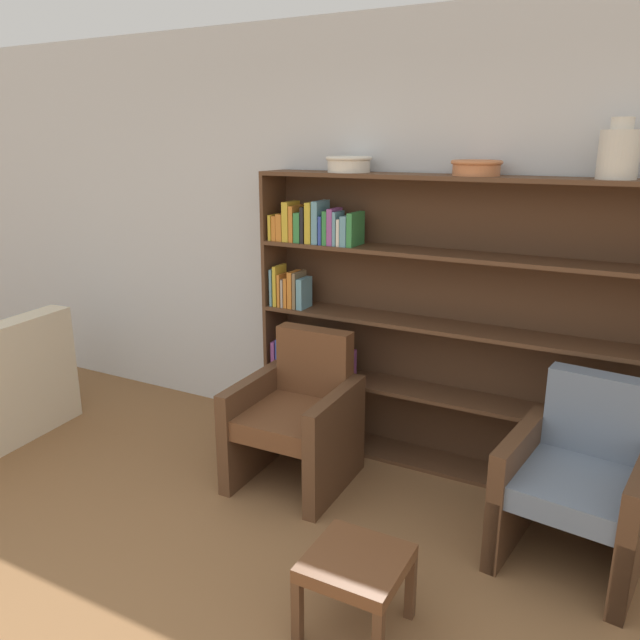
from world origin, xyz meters
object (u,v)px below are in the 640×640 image
object	(u,v)px
armchair_leather	(297,417)
footstool	(356,569)
bookshelf	(424,326)
bowl_terracotta	(476,167)
armchair_cushioned	(578,483)
bowl_cream	(349,163)
vase_tall	(619,153)

from	to	relation	value
armchair_leather	footstool	size ratio (longest dim) A/B	2.25
bookshelf	bowl_terracotta	xyz separation A→B (m)	(0.27, -0.02, 0.96)
armchair_cushioned	armchair_leather	bearing A→B (deg)	7.10
bookshelf	bowl_terracotta	world-z (taller)	bowl_terracotta
bowl_cream	bowl_terracotta	distance (m)	0.78
bowl_terracotta	footstool	xyz separation A→B (m)	(0.01, -1.53, -1.57)
bookshelf	footstool	world-z (taller)	bookshelf
bowl_cream	bowl_terracotta	xyz separation A→B (m)	(0.78, 0.00, -0.01)
armchair_cushioned	vase_tall	bearing A→B (deg)	-78.65
armchair_cushioned	footstool	bearing A→B (deg)	59.71
bowl_terracotta	armchair_cushioned	world-z (taller)	bowl_terracotta
bowl_cream	armchair_cushioned	distance (m)	2.20
armchair_leather	armchair_cushioned	bearing A→B (deg)	178.62
bowl_cream	armchair_cushioned	world-z (taller)	bowl_cream
bowl_cream	footstool	distance (m)	2.33
vase_tall	armchair_cushioned	world-z (taller)	vase_tall
vase_tall	footstool	bearing A→B (deg)	-114.53
bowl_cream	vase_tall	bearing A→B (deg)	0.00
bookshelf	armchair_cushioned	bearing A→B (deg)	-30.05
bowl_terracotta	armchair_leather	world-z (taller)	bowl_terracotta
vase_tall	armchair_leather	bearing A→B (deg)	-159.95
bookshelf	bowl_cream	distance (m)	1.10
bookshelf	footstool	distance (m)	1.69
footstool	armchair_leather	bearing A→B (deg)	131.02
bookshelf	bowl_cream	bearing A→B (deg)	-177.39
armchair_leather	footstool	xyz separation A→B (m)	(0.84, -0.97, -0.10)
bookshelf	armchair_leather	size ratio (longest dim) A/B	2.90
bookshelf	bowl_cream	size ratio (longest dim) A/B	9.13
bowl_terracotta	armchair_leather	distance (m)	1.78
vase_tall	armchair_leather	world-z (taller)	vase_tall
armchair_leather	armchair_cushioned	world-z (taller)	same
bowl_cream	vase_tall	world-z (taller)	vase_tall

